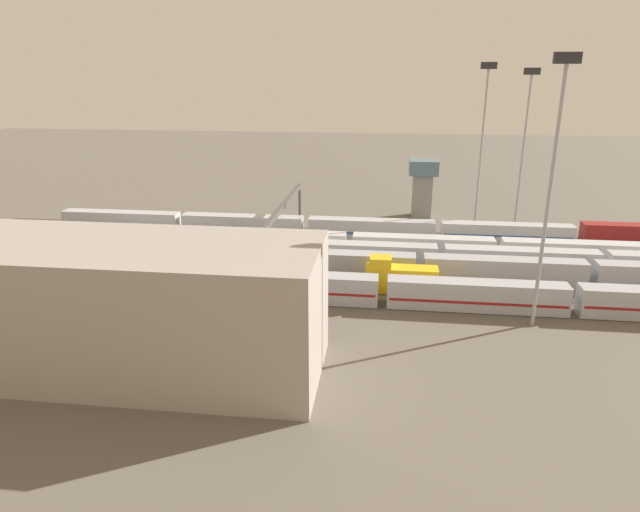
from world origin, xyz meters
The scene contains 21 objects.
ground_plane centered at (0.00, 0.00, 0.00)m, with size 400.00×400.00×0.00m, color #60594F.
track_bed_0 centered at (0.00, -17.50, 0.06)m, with size 140.00×2.80×0.12m, color #3D3833.
track_bed_1 centered at (0.00, -12.50, 0.06)m, with size 140.00×2.80×0.12m, color #3D3833.
track_bed_2 centered at (0.00, -7.50, 0.06)m, with size 140.00×2.80×0.12m, color #3D3833.
track_bed_3 centered at (0.00, -2.50, 0.06)m, with size 140.00×2.80×0.12m, color #4C443D.
track_bed_4 centered at (0.00, 2.50, 0.06)m, with size 140.00×2.80×0.12m, color #4C443D.
track_bed_5 centered at (0.00, 7.50, 0.06)m, with size 140.00×2.80×0.12m, color #4C443D.
track_bed_6 centered at (0.00, 12.50, 0.06)m, with size 140.00×2.80×0.12m, color #3D3833.
track_bed_7 centered at (0.00, 17.50, 0.06)m, with size 140.00×2.80×0.12m, color #4C443D.
train_on_track_4 centered at (-4.96, 2.50, 2.02)m, with size 119.80×3.00×3.80m.
train_on_track_1 centered at (-3.47, -12.50, 2.06)m, with size 114.80×3.06×4.40m.
train_on_track_7 centered at (3.77, 17.50, 2.00)m, with size 119.80×3.06×3.80m.
train_on_track_5 centered at (-13.58, 7.50, 2.02)m, with size 95.60×3.00×3.80m.
train_on_track_3 centered at (-2.41, -2.50, 2.02)m, with size 95.60×3.00×3.80m.
train_on_track_6 centered at (-10.60, 12.50, 2.16)m, with size 10.00×3.00×5.00m.
light_mast_0 centered at (-33.02, -21.24, 19.00)m, with size 2.80×0.70×30.28m.
light_mast_1 centered at (-26.81, 21.26, 19.72)m, with size 2.80×0.70×31.62m.
light_mast_2 centered at (-25.43, -20.94, 19.52)m, with size 2.80×0.70×31.24m.
signal_gantry centered at (8.75, 0.00, 7.73)m, with size 0.70×40.00×8.80m.
maintenance_shed centered at (21.77, 37.10, 6.82)m, with size 48.36×14.83×13.63m, color #9E9389.
control_tower centered at (-15.66, -31.75, 7.13)m, with size 6.00×6.00×12.10m.
Camera 1 is at (-8.62, 86.18, 29.67)m, focal length 31.13 mm.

